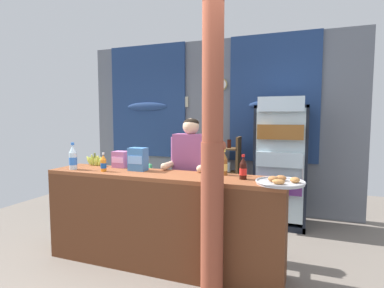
{
  "coord_description": "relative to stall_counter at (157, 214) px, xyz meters",
  "views": [
    {
      "loc": [
        1.47,
        -2.37,
        1.58
      ],
      "look_at": [
        0.23,
        0.96,
        1.26
      ],
      "focal_mm": 28.31,
      "sensor_mm": 36.0,
      "label": 1
    }
  ],
  "objects": [
    {
      "name": "stall_counter",
      "position": [
        0.0,
        0.0,
        0.0
      ],
      "size": [
        2.53,
        0.5,
        1.0
      ],
      "color": "brown",
      "rests_on": "ground"
    },
    {
      "name": "drink_fridge",
      "position": [
        1.08,
        1.82,
        0.42
      ],
      "size": [
        0.72,
        0.71,
        1.86
      ],
      "color": "black",
      "rests_on": "ground"
    },
    {
      "name": "banana_bunch",
      "position": [
        -0.98,
        0.29,
        0.46
      ],
      "size": [
        0.27,
        0.07,
        0.16
      ],
      "color": "#B7C647",
      "rests_on": "stall_counter"
    },
    {
      "name": "back_wall_curtained",
      "position": [
        -0.11,
        2.36,
        0.91
      ],
      "size": [
        4.74,
        0.22,
        2.89
      ],
      "color": "slate",
      "rests_on": "ground"
    },
    {
      "name": "plastic_lawn_chair",
      "position": [
        -1.03,
        1.39,
        -0.1
      ],
      "size": [
        0.62,
        0.62,
        0.86
      ],
      "color": "#4CC675",
      "rests_on": "ground"
    },
    {
      "name": "soda_bottle_cola",
      "position": [
        0.86,
        0.11,
        0.5
      ],
      "size": [
        0.07,
        0.07,
        0.24
      ],
      "color": "black",
      "rests_on": "stall_counter"
    },
    {
      "name": "shopkeeper",
      "position": [
        0.16,
        0.56,
        0.39
      ],
      "size": [
        0.5,
        0.42,
        1.57
      ],
      "color": "#28282D",
      "rests_on": "ground"
    },
    {
      "name": "snack_box_biscuit",
      "position": [
        -0.31,
        0.18,
        0.53
      ],
      "size": [
        0.19,
        0.14,
        0.25
      ],
      "color": "#3D75B7",
      "rests_on": "stall_counter"
    },
    {
      "name": "timber_post",
      "position": [
        0.67,
        -0.27,
        0.72
      ],
      "size": [
        0.22,
        0.2,
        2.74
      ],
      "color": "brown",
      "rests_on": "ground"
    },
    {
      "name": "bottle_shelf_rack",
      "position": [
        0.21,
        1.99,
        0.07
      ],
      "size": [
        0.48,
        0.28,
        1.27
      ],
      "color": "brown",
      "rests_on": "ground"
    },
    {
      "name": "snack_box_wafer",
      "position": [
        -0.61,
        0.29,
        0.5
      ],
      "size": [
        0.17,
        0.14,
        0.19
      ],
      "color": "#B76699",
      "rests_on": "stall_counter"
    },
    {
      "name": "ground_plane",
      "position": [
        -0.08,
        0.73,
        -0.59
      ],
      "size": [
        6.87,
        6.87,
        0.0
      ],
      "primitive_type": "plane",
      "color": "slate"
    },
    {
      "name": "soda_bottle_orange_soda",
      "position": [
        -0.63,
        -0.0,
        0.49
      ],
      "size": [
        0.06,
        0.06,
        0.2
      ],
      "color": "orange",
      "rests_on": "stall_counter"
    },
    {
      "name": "pastry_tray",
      "position": [
        1.21,
        0.02,
        0.42
      ],
      "size": [
        0.43,
        0.43,
        0.07
      ],
      "color": "#BCBCC1",
      "rests_on": "stall_counter"
    },
    {
      "name": "soda_bottle_iced_tea",
      "position": [
        0.64,
        0.25,
        0.51
      ],
      "size": [
        0.07,
        0.07,
        0.26
      ],
      "color": "brown",
      "rests_on": "stall_counter"
    },
    {
      "name": "soda_bottle_water",
      "position": [
        -1.03,
        -0.02,
        0.53
      ],
      "size": [
        0.09,
        0.09,
        0.3
      ],
      "color": "silver",
      "rests_on": "stall_counter"
    }
  ]
}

